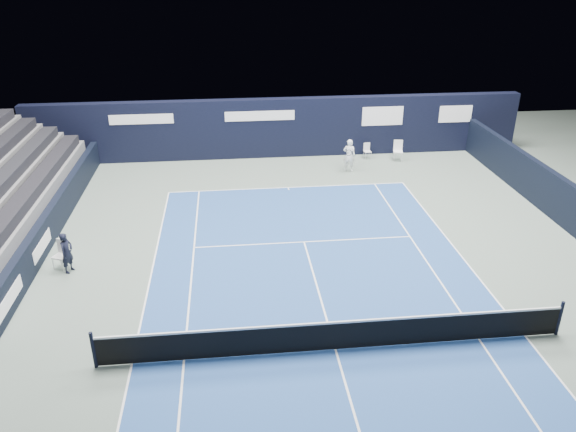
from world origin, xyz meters
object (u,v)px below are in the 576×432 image
at_px(folding_chair_back_b, 398,149).
at_px(tennis_player, 349,155).
at_px(folding_chair_back_a, 367,148).
at_px(line_judge_chair, 62,252).
at_px(tennis_net, 336,335).

distance_m(folding_chair_back_b, tennis_player, 3.21).
height_order(folding_chair_back_a, folding_chair_back_b, folding_chair_back_b).
distance_m(folding_chair_back_b, line_judge_chair, 17.57).
distance_m(folding_chair_back_a, line_judge_chair, 16.65).
relative_size(folding_chair_back_a, line_judge_chair, 0.78).
bearing_deg(tennis_player, line_judge_chair, -144.85).
relative_size(tennis_net, tennis_player, 7.84).
xyz_separation_m(folding_chair_back_a, tennis_net, (-4.62, -15.65, -0.03)).
relative_size(folding_chair_back_a, tennis_player, 0.49).
xyz_separation_m(folding_chair_back_a, tennis_player, (-1.37, -1.90, 0.28)).
bearing_deg(folding_chair_back_b, folding_chair_back_a, 171.22).
bearing_deg(tennis_player, folding_chair_back_b, 25.00).
xyz_separation_m(folding_chair_back_b, tennis_net, (-6.15, -15.11, -0.10)).
xyz_separation_m(folding_chair_back_a, line_judge_chair, (-13.16, -10.19, 0.05)).
height_order(folding_chair_back_b, tennis_player, tennis_player).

